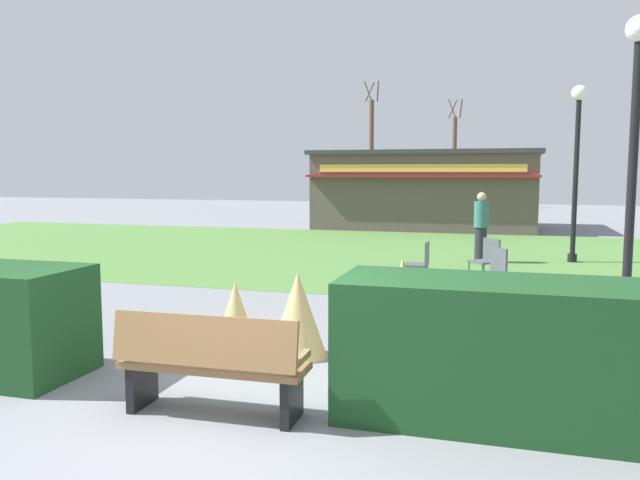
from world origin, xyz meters
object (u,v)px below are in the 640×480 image
at_px(food_kiosk, 426,189).
at_px(tree_right_bg, 454,160).
at_px(park_bench, 211,364).
at_px(lamppost_mid, 634,136).
at_px(cafe_chair_west, 493,269).
at_px(parked_car_west_slot, 380,201).
at_px(cafe_chair_north, 487,257).
at_px(person_strolling, 481,227).
at_px(lamppost_far, 577,152).
at_px(tree_left_bg, 371,152).
at_px(cafe_chair_center, 421,261).

distance_m(food_kiosk, tree_right_bg, 14.54).
relative_size(park_bench, lamppost_mid, 0.41).
height_order(cafe_chair_west, parked_car_west_slot, parked_car_west_slot).
bearing_deg(tree_right_bg, cafe_chair_north, -84.23).
height_order(cafe_chair_north, tree_right_bg, tree_right_bg).
height_order(person_strolling, tree_right_bg, tree_right_bg).
xyz_separation_m(lamppost_far, tree_right_bg, (-4.64, 23.29, 0.27)).
bearing_deg(tree_left_bg, parked_car_west_slot, -71.16).
bearing_deg(food_kiosk, lamppost_far, -62.56).
bearing_deg(parked_car_west_slot, person_strolling, -71.34).
distance_m(cafe_chair_west, person_strolling, 4.56).
xyz_separation_m(cafe_chair_west, cafe_chair_north, (-0.14, 1.48, 0.00)).
relative_size(cafe_chair_north, tree_left_bg, 0.12).
relative_size(cafe_chair_center, person_strolling, 0.53).
height_order(cafe_chair_north, parked_car_west_slot, parked_car_west_slot).
height_order(cafe_chair_center, person_strolling, person_strolling).
bearing_deg(lamppost_far, park_bench, -109.90).
bearing_deg(park_bench, tree_left_bg, 99.19).
xyz_separation_m(lamppost_mid, tree_left_bg, (-9.13, 26.89, 0.67)).
relative_size(cafe_chair_west, cafe_chair_center, 1.00).
relative_size(tree_left_bg, tree_right_bg, 1.12).
bearing_deg(parked_car_west_slot, park_bench, -82.15).
relative_size(lamppost_mid, tree_left_bg, 0.57).
distance_m(park_bench, cafe_chair_west, 6.47).
bearing_deg(cafe_chair_north, park_bench, -106.05).
bearing_deg(tree_right_bg, tree_left_bg, -143.48).
bearing_deg(tree_left_bg, tree_right_bg, 36.52).
bearing_deg(lamppost_mid, person_strolling, 108.97).
relative_size(park_bench, food_kiosk, 0.20).
bearing_deg(tree_right_bg, parked_car_west_slot, -114.90).
height_order(person_strolling, parked_car_west_slot, person_strolling).
height_order(cafe_chair_north, person_strolling, person_strolling).
distance_m(cafe_chair_center, tree_right_bg, 28.00).
height_order(lamppost_mid, person_strolling, lamppost_mid).
height_order(lamppost_mid, tree_left_bg, tree_left_bg).
bearing_deg(cafe_chair_center, lamppost_far, 56.03).
bearing_deg(lamppost_far, cafe_chair_center, -123.97).
distance_m(lamppost_mid, person_strolling, 6.83).
bearing_deg(tree_left_bg, lamppost_far, -65.43).
distance_m(lamppost_mid, tree_left_bg, 28.40).
bearing_deg(lamppost_far, person_strolling, -162.18).
xyz_separation_m(food_kiosk, tree_right_bg, (-0.06, 14.47, 1.42)).
xyz_separation_m(cafe_chair_north, person_strolling, (-0.23, 3.05, 0.33)).
distance_m(cafe_chair_north, tree_right_bg, 27.26).
bearing_deg(cafe_chair_north, person_strolling, 94.32).
relative_size(cafe_chair_west, person_strolling, 0.53).
bearing_deg(cafe_chair_center, food_kiosk, 96.40).
distance_m(lamppost_mid, lamppost_far, 6.93).
height_order(park_bench, tree_left_bg, tree_left_bg).
bearing_deg(park_bench, food_kiosk, 91.43).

